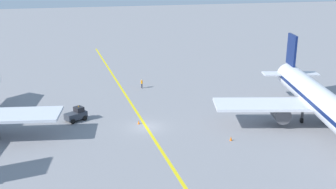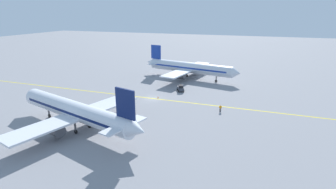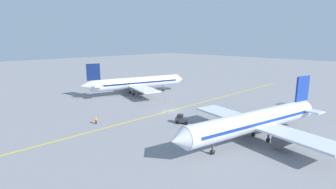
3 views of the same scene
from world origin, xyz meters
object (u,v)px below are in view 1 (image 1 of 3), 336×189
at_px(baggage_tug_dark, 76,115).
at_px(ground_crew_worker, 142,83).
at_px(traffic_cone_near_nose, 231,139).
at_px(traffic_cone_mid_apron, 139,122).
at_px(airplane_at_gate, 320,101).

bearing_deg(baggage_tug_dark, ground_crew_worker, -132.98).
bearing_deg(traffic_cone_near_nose, baggage_tug_dark, -34.86).
height_order(baggage_tug_dark, traffic_cone_mid_apron, baggage_tug_dark).
distance_m(baggage_tug_dark, ground_crew_worker, 18.42).
xyz_separation_m(airplane_at_gate, ground_crew_worker, (18.76, -25.26, -2.80)).
bearing_deg(traffic_cone_mid_apron, ground_crew_worker, -104.18).
bearing_deg(baggage_tug_dark, airplane_at_gate, 159.38).
bearing_deg(ground_crew_worker, traffic_cone_mid_apron, 75.82).
bearing_deg(ground_crew_worker, baggage_tug_dark, 47.02).
bearing_deg(ground_crew_worker, traffic_cone_near_nose, 101.97).
distance_m(airplane_at_gate, traffic_cone_mid_apron, 24.70).
relative_size(airplane_at_gate, traffic_cone_mid_apron, 63.51).
xyz_separation_m(baggage_tug_dark, traffic_cone_mid_apron, (-8.19, 3.81, -0.63)).
bearing_deg(traffic_cone_near_nose, ground_crew_worker, -78.03).
bearing_deg(traffic_cone_mid_apron, traffic_cone_near_nose, 138.39).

